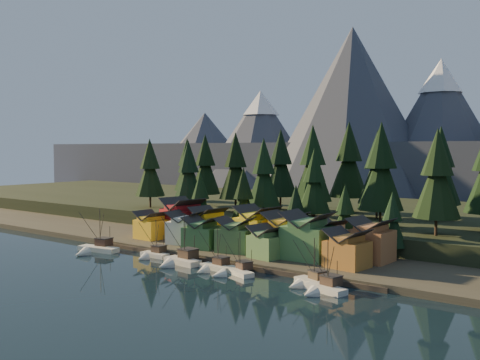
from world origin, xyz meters
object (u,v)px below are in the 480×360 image
Objects in this scene: house_front_1 at (185,227)px; boat_3 at (213,261)px; boat_1 at (152,249)px; boat_4 at (234,266)px; house_front_0 at (151,224)px; boat_0 at (95,244)px; boat_2 at (179,254)px; boat_6 at (322,281)px; house_back_0 at (183,217)px; boat_5 at (309,275)px; house_back_1 at (209,223)px.

boat_3 is at bearing -47.67° from house_front_1.
boat_3 is at bearing -4.98° from boat_1.
house_front_1 is (-28.19, 15.45, 4.16)m from boat_4.
house_front_0 is at bearing 167.03° from house_front_1.
boat_0 is 1.25× the size of boat_3.
boat_0 is 27.87m from boat_2.
boat_2 reaches higher than house_front_0.
boat_6 is at bearing -8.84° from boat_0.
boat_4 is 44.05m from house_front_0.
house_front_1 is (-22.19, 15.00, 3.97)m from boat_3.
house_front_1 is at bearing 94.87° from boat_1.
house_back_0 is (5.10, 7.55, 1.78)m from house_front_0.
boat_3 is at bearing -5.50° from boat_0.
house_back_0 is (-53.34, 21.22, 5.31)m from boat_5.
boat_3 is 23.34m from boat_5.
boat_2 reaches higher than boat_6.
house_back_1 is at bearing 120.29° from boat_2.
boat_0 is at bearing -95.88° from house_front_0.
boat_0 is at bearing -156.02° from boat_5.
boat_6 is 1.40× the size of house_front_0.
house_back_0 reaches higher than boat_3.
boat_6 is at bearing -12.32° from house_front_0.
boat_1 is 13.93m from house_front_1.
boat_5 reaches higher than boat_1.
boat_4 is 32.42m from house_front_1.
house_front_1 reaches higher than house_front_0.
boat_3 is 37.84m from house_back_0.
boat_3 is 29.70m from house_back_1.
house_back_0 reaches higher than house_front_1.
house_front_0 is (-25.20, 15.34, 2.95)m from boat_2.
boat_5 is (33.23, 1.67, -0.57)m from boat_2.
house_back_1 is at bearing 56.45° from house_front_1.
boat_0 is at bearing -156.12° from boat_4.
house_front_0 is (-58.44, 13.67, 3.52)m from boat_5.
boat_3 is at bearing -26.18° from house_back_0.
house_back_0 is at bearing 170.50° from boat_6.
boat_3 is at bearing 9.26° from boat_2.
boat_0 is at bearing -169.69° from boat_3.
boat_2 is at bearing -5.09° from boat_0.
house_front_0 is at bearing -113.48° from house_back_0.
house_back_1 is at bearing 138.60° from boat_3.
boat_0 is 17.94m from house_front_0.
house_front_1 is at bearing -32.84° from house_back_0.
boat_0 is 1.30× the size of house_front_1.
boat_5 is (23.31, 1.19, 0.02)m from boat_3.
boat_4 is 17.38m from boat_5.
boat_1 is 44.28m from boat_5.
boat_3 is 27.08m from house_front_1.
house_back_1 is (-47.76, 23.68, 4.11)m from boat_6.
boat_5 is at bearing 26.50° from boat_4.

